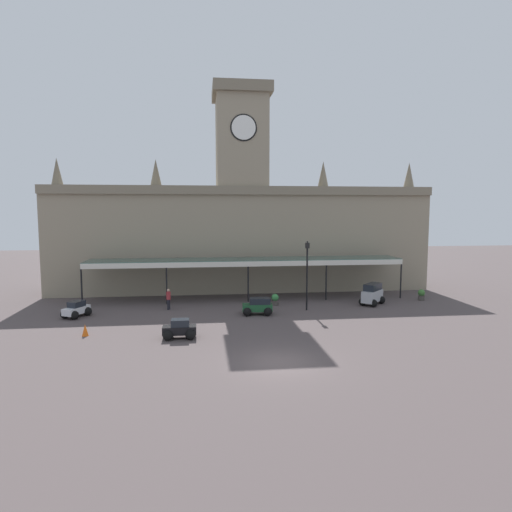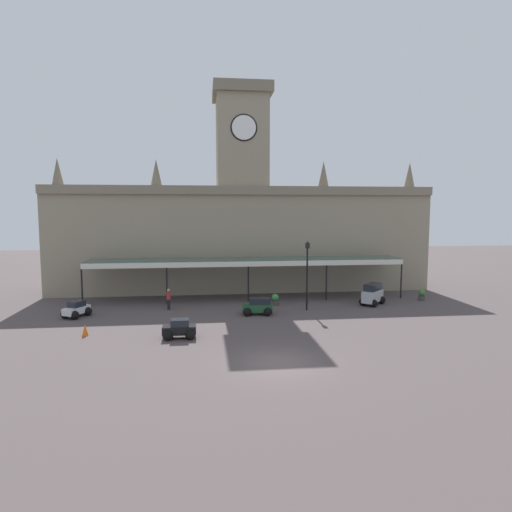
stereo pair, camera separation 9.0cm
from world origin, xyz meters
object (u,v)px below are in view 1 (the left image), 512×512
object	(u,v)px
car_white_sedan	(76,310)
pedestrian_near_entrance	(169,298)
car_silver_van	(372,295)
traffic_cone	(85,330)
car_black_sedan	(180,330)
planter_near_kerb	(421,295)
victorian_lamppost	(307,268)
car_green_estate	(258,307)
planter_by_canopy	(275,300)

from	to	relation	value
car_white_sedan	pedestrian_near_entrance	distance (m)	6.81
car_silver_van	traffic_cone	xyz separation A→B (m)	(-21.42, -6.73, -0.44)
pedestrian_near_entrance	car_black_sedan	bearing A→B (deg)	-81.19
pedestrian_near_entrance	planter_near_kerb	size ratio (longest dim) A/B	1.74
pedestrian_near_entrance	victorian_lamppost	world-z (taller)	victorian_lamppost
car_green_estate	car_black_sedan	size ratio (longest dim) A/B	1.13
car_black_sedan	victorian_lamppost	distance (m)	12.01
planter_by_canopy	car_silver_van	bearing A→B (deg)	-4.80
car_silver_van	planter_near_kerb	size ratio (longest dim) A/B	2.63
car_white_sedan	traffic_cone	size ratio (longest dim) A/B	3.02
pedestrian_near_entrance	planter_by_canopy	bearing A→B (deg)	3.45
car_silver_van	car_black_sedan	world-z (taller)	car_silver_van
planter_near_kerb	planter_by_canopy	distance (m)	13.11
car_white_sedan	traffic_cone	bearing A→B (deg)	-69.66
car_black_sedan	car_green_estate	bearing A→B (deg)	45.06
car_green_estate	planter_near_kerb	world-z (taller)	car_green_estate
car_silver_van	traffic_cone	distance (m)	22.46
car_white_sedan	pedestrian_near_entrance	world-z (taller)	pedestrian_near_entrance
car_green_estate	planter_near_kerb	distance (m)	15.35
car_green_estate	car_silver_van	size ratio (longest dim) A/B	0.92
car_silver_van	pedestrian_near_entrance	xyz separation A→B (m)	(-16.77, 0.16, 0.10)
car_green_estate	car_black_sedan	xyz separation A→B (m)	(-5.57, -5.58, -0.06)
planter_by_canopy	car_black_sedan	bearing A→B (deg)	-130.53
car_silver_van	victorian_lamppost	distance (m)	6.58
car_white_sedan	car_black_sedan	bearing A→B (deg)	-39.34
victorian_lamppost	traffic_cone	world-z (taller)	victorian_lamppost
pedestrian_near_entrance	planter_by_canopy	size ratio (longest dim) A/B	1.74
car_black_sedan	car_silver_van	bearing A→B (deg)	27.15
planter_near_kerb	planter_by_canopy	size ratio (longest dim) A/B	1.00
car_black_sedan	planter_near_kerb	size ratio (longest dim) A/B	2.14
car_black_sedan	pedestrian_near_entrance	bearing A→B (deg)	98.81
car_green_estate	car_silver_van	bearing A→B (deg)	13.45
car_green_estate	victorian_lamppost	bearing A→B (deg)	14.82
car_white_sedan	planter_near_kerb	world-z (taller)	car_white_sedan
car_silver_van	planter_by_canopy	world-z (taller)	car_silver_van
car_silver_van	car_black_sedan	xyz separation A→B (m)	(-15.51, -7.95, -0.30)
planter_by_canopy	car_green_estate	bearing A→B (deg)	-120.72
car_silver_van	planter_by_canopy	bearing A→B (deg)	175.20
pedestrian_near_entrance	victorian_lamppost	xyz separation A→B (m)	(10.85, -1.47, 2.45)
pedestrian_near_entrance	planter_near_kerb	bearing A→B (deg)	2.80
car_green_estate	traffic_cone	size ratio (longest dim) A/B	3.12
car_white_sedan	pedestrian_near_entrance	xyz separation A→B (m)	(6.59, 1.69, 0.41)
car_green_estate	planter_by_canopy	world-z (taller)	car_green_estate
planter_near_kerb	victorian_lamppost	bearing A→B (deg)	-166.89
planter_near_kerb	planter_by_canopy	world-z (taller)	same
car_green_estate	planter_near_kerb	xyz separation A→B (m)	(14.92, 3.60, -0.07)
car_green_estate	traffic_cone	bearing A→B (deg)	-159.23
car_white_sedan	victorian_lamppost	distance (m)	17.67
car_white_sedan	traffic_cone	distance (m)	5.55
car_silver_van	traffic_cone	world-z (taller)	car_silver_van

